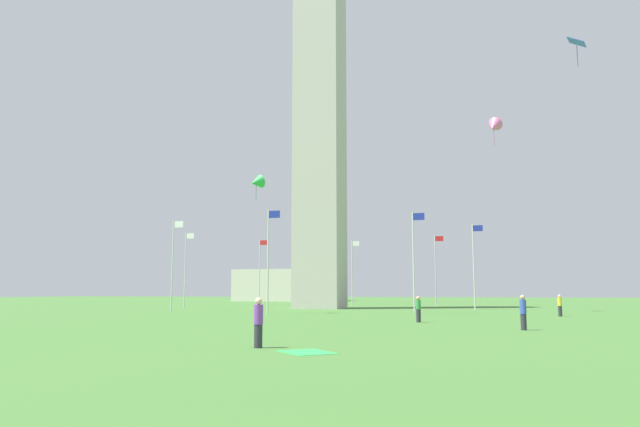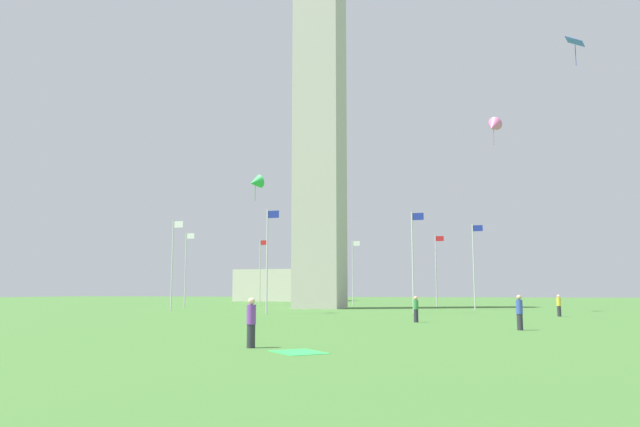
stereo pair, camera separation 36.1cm
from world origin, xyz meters
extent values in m
plane|color=#3D6B2D|center=(0.00, 0.00, 0.00)|extent=(260.00, 260.00, 0.00)
cube|color=#B7B2A8|center=(0.00, 0.00, 20.67)|extent=(5.17, 5.17, 41.34)
cylinder|color=silver|center=(16.86, 0.00, 4.50)|extent=(0.14, 0.14, 9.00)
cube|color=#1E2D99|center=(17.41, 0.00, 8.55)|extent=(1.00, 0.03, 0.64)
cylinder|color=silver|center=(11.92, 11.92, 4.50)|extent=(0.14, 0.14, 9.00)
cube|color=red|center=(12.47, 11.92, 8.55)|extent=(1.00, 0.03, 0.64)
cylinder|color=silver|center=(0.00, 16.86, 4.50)|extent=(0.14, 0.14, 9.00)
cube|color=white|center=(0.55, 16.86, 8.55)|extent=(1.00, 0.03, 0.64)
cylinder|color=silver|center=(-11.92, 11.92, 4.50)|extent=(0.14, 0.14, 9.00)
cube|color=red|center=(-11.37, 11.92, 8.55)|extent=(1.00, 0.03, 0.64)
cylinder|color=silver|center=(-16.86, 0.00, 4.50)|extent=(0.14, 0.14, 9.00)
cube|color=white|center=(-16.31, 0.00, 8.55)|extent=(1.00, 0.03, 0.64)
cylinder|color=silver|center=(-11.92, -11.92, 4.50)|extent=(0.14, 0.14, 9.00)
cube|color=white|center=(-11.37, -11.92, 8.55)|extent=(1.00, 0.03, 0.64)
cylinder|color=silver|center=(0.00, -16.86, 4.50)|extent=(0.14, 0.14, 9.00)
cube|color=#1E2D99|center=(0.55, -16.86, 8.55)|extent=(1.00, 0.03, 0.64)
cylinder|color=silver|center=(11.92, -11.92, 4.50)|extent=(0.14, 0.14, 9.00)
cube|color=#1E2D99|center=(12.47, -11.92, 8.55)|extent=(1.00, 0.03, 0.64)
cylinder|color=#2D2D38|center=(10.53, -46.12, 0.40)|extent=(0.29, 0.29, 0.80)
cylinder|color=purple|center=(10.53, -46.12, 1.14)|extent=(0.32, 0.32, 0.67)
sphere|color=beige|center=(10.53, -46.12, 1.59)|extent=(0.24, 0.24, 0.24)
cylinder|color=#2D2D38|center=(19.86, -33.73, 0.40)|extent=(0.29, 0.29, 0.80)
cylinder|color=#3851B2|center=(19.86, -33.73, 1.15)|extent=(0.32, 0.32, 0.70)
sphere|color=tan|center=(19.86, -33.73, 1.62)|extent=(0.24, 0.24, 0.24)
cylinder|color=#2D2D38|center=(23.51, -15.72, 0.40)|extent=(0.29, 0.29, 0.80)
cylinder|color=yellow|center=(23.51, -15.72, 1.11)|extent=(0.32, 0.32, 0.62)
sphere|color=beige|center=(23.51, -15.72, 1.54)|extent=(0.24, 0.24, 0.24)
cylinder|color=#2D2D38|center=(13.97, -27.49, 0.40)|extent=(0.29, 0.29, 0.80)
cylinder|color=#388C47|center=(13.97, -27.49, 1.09)|extent=(0.32, 0.32, 0.58)
sphere|color=tan|center=(13.97, -27.49, 1.50)|extent=(0.24, 0.24, 0.24)
cone|color=pink|center=(19.28, -7.00, 17.67)|extent=(1.96, 2.18, 1.82)
cylinder|color=#A44A79|center=(19.28, -7.00, 16.58)|extent=(0.04, 0.04, 1.63)
cone|color=green|center=(-1.21, -16.81, 11.46)|extent=(1.74, 1.80, 1.45)
cylinder|color=#208035|center=(-1.21, -16.81, 10.52)|extent=(0.04, 0.04, 1.42)
cube|color=blue|center=(24.57, -23.66, 18.66)|extent=(1.36, 1.45, 0.59)
cylinder|color=#233C9D|center=(24.57, -23.66, 17.70)|extent=(0.04, 0.04, 1.44)
cube|color=beige|center=(-19.68, 48.11, 3.01)|extent=(18.21, 14.72, 6.02)
cube|color=green|center=(12.56, -47.10, 0.01)|extent=(2.26, 2.27, 0.01)
camera|label=1|loc=(18.19, -65.87, 1.94)|focal=33.88mm
camera|label=2|loc=(18.54, -65.77, 1.94)|focal=33.88mm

